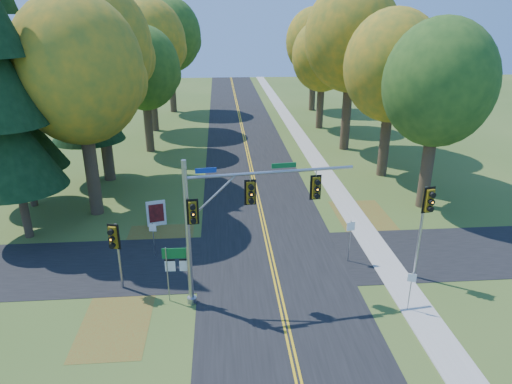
{
  "coord_description": "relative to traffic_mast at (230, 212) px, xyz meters",
  "views": [
    {
      "loc": [
        -2.64,
        -20.1,
        12.77
      ],
      "look_at": [
        -0.68,
        4.21,
        3.2
      ],
      "focal_mm": 32.0,
      "sensor_mm": 36.0,
      "label": 1
    }
  ],
  "objects": [
    {
      "name": "tree_w_c",
      "position": [
        -7.25,
        26.01,
        3.4
      ],
      "size": [
        6.8,
        6.8,
        11.91
      ],
      "color": "#38281C",
      "rests_on": "ground"
    },
    {
      "name": "reg_sign_e_south",
      "position": [
        8.04,
        -1.57,
        -3.18
      ],
      "size": [
        0.37,
        0.16,
        2.0
      ],
      "rotation": [
        0.0,
        0.0,
        -0.37
      ],
      "color": "gray",
      "rests_on": "ground"
    },
    {
      "name": "tree_e_a",
      "position": [
        13.85,
        10.32,
        3.98
      ],
      "size": [
        7.2,
        7.2,
        12.73
      ],
      "color": "#38281C",
      "rests_on": "ground"
    },
    {
      "name": "tree_e_c",
      "position": [
        12.17,
        25.23,
        6.11
      ],
      "size": [
        8.8,
        8.8,
        15.79
      ],
      "color": "#38281C",
      "rests_on": "ground"
    },
    {
      "name": "reg_sign_e_north",
      "position": [
        6.49,
        3.03,
        -2.86
      ],
      "size": [
        0.47,
        0.14,
        2.47
      ],
      "rotation": [
        0.0,
        0.0,
        0.22
      ],
      "color": "gray",
      "rests_on": "ground"
    },
    {
      "name": "centerline_right",
      "position": [
        2.39,
        1.54,
        -4.52
      ],
      "size": [
        0.1,
        160.0,
        0.01
      ],
      "primitive_type": "cube",
      "color": "gold",
      "rests_on": "road_main"
    },
    {
      "name": "info_kiosk",
      "position": [
        -4.59,
        8.54,
        -3.71
      ],
      "size": [
        1.21,
        0.47,
        1.68
      ],
      "rotation": [
        0.0,
        0.0,
        0.25
      ],
      "color": "silver",
      "rests_on": "ground"
    },
    {
      "name": "tree_w_a",
      "position": [
        -8.84,
        10.92,
        4.94
      ],
      "size": [
        8.0,
        8.0,
        14.15
      ],
      "color": "#38281C",
      "rests_on": "ground"
    },
    {
      "name": "tree_w_d",
      "position": [
        -7.84,
        34.73,
        5.23
      ],
      "size": [
        8.2,
        8.2,
        14.56
      ],
      "color": "#38281C",
      "rests_on": "ground"
    },
    {
      "name": "leaf_patch_e",
      "position": [
        9.09,
        7.54,
        -4.54
      ],
      "size": [
        3.5,
        8.0,
        0.0
      ],
      "primitive_type": "cube",
      "color": "brown",
      "rests_on": "ground"
    },
    {
      "name": "sidewalk_east",
      "position": [
        8.49,
        1.54,
        -4.52
      ],
      "size": [
        1.6,
        160.0,
        0.06
      ],
      "primitive_type": "cube",
      "color": "#9E998E",
      "rests_on": "ground"
    },
    {
      "name": "tree_w_e",
      "position": [
        -6.63,
        45.63,
        5.53
      ],
      "size": [
        8.4,
        8.4,
        14.97
      ],
      "color": "#38281C",
      "rests_on": "ground"
    },
    {
      "name": "tree_e_e",
      "position": [
        12.76,
        45.12,
        4.64
      ],
      "size": [
        7.8,
        7.8,
        13.74
      ],
      "color": "#38281C",
      "rests_on": "ground"
    },
    {
      "name": "road_main",
      "position": [
        2.29,
        1.54,
        -4.54
      ],
      "size": [
        8.0,
        160.0,
        0.02
      ],
      "primitive_type": "cube",
      "color": "black",
      "rests_on": "ground"
    },
    {
      "name": "road_cross",
      "position": [
        2.29,
        3.54,
        -4.54
      ],
      "size": [
        60.0,
        6.0,
        0.02
      ],
      "primitive_type": "cube",
      "color": "black",
      "rests_on": "ground"
    },
    {
      "name": "tree_w_b",
      "position": [
        -9.43,
        17.83,
        5.82
      ],
      "size": [
        8.6,
        8.6,
        15.38
      ],
      "color": "#38281C",
      "rests_on": "ground"
    },
    {
      "name": "pine_c",
      "position": [
        -10.71,
        17.54,
        5.14
      ],
      "size": [
        5.6,
        5.6,
        20.56
      ],
      "color": "#38281C",
      "rests_on": "ground"
    },
    {
      "name": "pine_b",
      "position": [
        -13.71,
        12.54,
        3.61
      ],
      "size": [
        5.6,
        5.6,
        17.31
      ],
      "color": "#38281C",
      "rests_on": "ground"
    },
    {
      "name": "tree_e_d",
      "position": [
        11.55,
        34.41,
        3.69
      ],
      "size": [
        7.0,
        7.0,
        12.32
      ],
      "color": "#38281C",
      "rests_on": "ground"
    },
    {
      "name": "traffic_mast",
      "position": [
        0.0,
        0.0,
        0.0
      ],
      "size": [
        7.75,
        1.46,
        7.07
      ],
      "rotation": [
        0.0,
        0.0,
        0.12
      ],
      "color": "#909298",
      "rests_on": "ground"
    },
    {
      "name": "leaf_patch_w_near",
      "position": [
        -4.21,
        5.54,
        -4.54
      ],
      "size": [
        4.0,
        6.0,
        0.0
      ],
      "primitive_type": "cube",
      "color": "brown",
      "rests_on": "ground"
    },
    {
      "name": "reg_sign_w",
      "position": [
        -4.21,
        4.39,
        -3.11
      ],
      "size": [
        0.4,
        0.08,
        2.1
      ],
      "rotation": [
        0.0,
        0.0,
        -0.14
      ],
      "color": "gray",
      "rests_on": "ground"
    },
    {
      "name": "leaf_patch_w_far",
      "position": [
        -5.21,
        -1.46,
        -4.54
      ],
      "size": [
        3.0,
        5.0,
        0.0
      ],
      "primitive_type": "cube",
      "color": "brown",
      "rests_on": "ground"
    },
    {
      "name": "ground",
      "position": [
        2.29,
        1.54,
        -4.55
      ],
      "size": [
        160.0,
        160.0,
        0.0
      ],
      "primitive_type": "plane",
      "color": "#38531D",
      "rests_on": "ground"
    },
    {
      "name": "ped_signal_pole",
      "position": [
        -5.48,
        1.14,
        -1.86
      ],
      "size": [
        0.56,
        0.66,
        3.62
      ],
      "rotation": [
        0.0,
        0.0,
        -0.27
      ],
      "color": "gray",
      "rests_on": "ground"
    },
    {
      "name": "centerline_left",
      "position": [
        2.19,
        1.54,
        -4.52
      ],
      "size": [
        0.1,
        160.0,
        0.01
      ],
      "primitive_type": "cube",
      "color": "gold",
      "rests_on": "road_main"
    },
    {
      "name": "tree_e_b",
      "position": [
        13.26,
        17.12,
        4.35
      ],
      "size": [
        7.6,
        7.6,
        13.33
      ],
      "color": "#38281C",
      "rests_on": "ground"
    },
    {
      "name": "route_sign_cluster",
      "position": [
        -2.51,
        0.07,
        -2.53
      ],
      "size": [
        1.34,
        0.11,
        2.86
      ],
      "rotation": [
        0.0,
        0.0,
        -0.03
      ],
      "color": "gray",
      "rests_on": "ground"
    },
    {
      "name": "east_signal_pole",
      "position": [
        9.5,
        0.94,
        -0.68
      ],
      "size": [
        0.59,
        0.69,
        5.11
      ],
      "rotation": [
        0.0,
        0.0,
        0.19
      ],
      "color": "#9C9FA5",
      "rests_on": "ground"
    }
  ]
}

